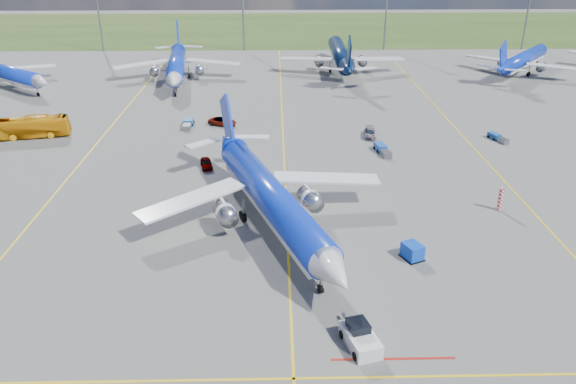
{
  "coord_description": "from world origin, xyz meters",
  "views": [
    {
      "loc": [
        -1.18,
        -52.73,
        31.0
      ],
      "look_at": [
        0.14,
        5.18,
        4.0
      ],
      "focal_mm": 35.0,
      "sensor_mm": 36.0,
      "label": 1
    }
  ],
  "objects_px": {
    "bg_jet_n": "(340,70)",
    "service_car_a": "(206,163)",
    "apron_bus": "(29,127)",
    "service_car_c": "(370,133)",
    "uld_container": "(412,251)",
    "baggage_tug_c": "(188,124)",
    "warning_post": "(500,199)",
    "bg_jet_nw": "(9,87)",
    "main_airliner": "(272,227)",
    "service_car_b": "(222,122)",
    "pushback_tug": "(360,337)",
    "baggage_tug_w": "(382,150)",
    "bg_jet_ne": "(522,73)",
    "baggage_tug_e": "(497,138)",
    "bg_jet_nnw": "(178,81)"
  },
  "relations": [
    {
      "from": "uld_container",
      "to": "service_car_a",
      "type": "height_order",
      "value": "uld_container"
    },
    {
      "from": "pushback_tug",
      "to": "baggage_tug_w",
      "type": "distance_m",
      "value": 45.04
    },
    {
      "from": "service_car_c",
      "to": "baggage_tug_w",
      "type": "xyz_separation_m",
      "value": [
        0.77,
        -7.39,
        -0.14
      ]
    },
    {
      "from": "warning_post",
      "to": "baggage_tug_c",
      "type": "height_order",
      "value": "warning_post"
    },
    {
      "from": "pushback_tug",
      "to": "baggage_tug_e",
      "type": "xyz_separation_m",
      "value": [
        29.37,
        49.26,
        -0.36
      ]
    },
    {
      "from": "apron_bus",
      "to": "main_airliner",
      "type": "bearing_deg",
      "value": -140.47
    },
    {
      "from": "service_car_c",
      "to": "bg_jet_n",
      "type": "bearing_deg",
      "value": 97.16
    },
    {
      "from": "baggage_tug_c",
      "to": "service_car_a",
      "type": "bearing_deg",
      "value": -74.93
    },
    {
      "from": "uld_container",
      "to": "baggage_tug_c",
      "type": "bearing_deg",
      "value": 98.91
    },
    {
      "from": "bg_jet_n",
      "to": "service_car_b",
      "type": "relative_size",
      "value": 8.49
    },
    {
      "from": "warning_post",
      "to": "service_car_b",
      "type": "bearing_deg",
      "value": 137.3
    },
    {
      "from": "warning_post",
      "to": "service_car_c",
      "type": "relative_size",
      "value": 0.66
    },
    {
      "from": "bg_jet_n",
      "to": "baggage_tug_c",
      "type": "relative_size",
      "value": 8.32
    },
    {
      "from": "bg_jet_ne",
      "to": "baggage_tug_w",
      "type": "xyz_separation_m",
      "value": [
        -43.03,
        -52.82,
        0.52
      ]
    },
    {
      "from": "service_car_a",
      "to": "baggage_tug_e",
      "type": "relative_size",
      "value": 0.89
    },
    {
      "from": "bg_jet_nw",
      "to": "apron_bus",
      "type": "relative_size",
      "value": 2.76
    },
    {
      "from": "service_car_a",
      "to": "baggage_tug_e",
      "type": "distance_m",
      "value": 47.36
    },
    {
      "from": "bg_jet_nw",
      "to": "bg_jet_nnw",
      "type": "relative_size",
      "value": 0.86
    },
    {
      "from": "bg_jet_n",
      "to": "baggage_tug_c",
      "type": "height_order",
      "value": "bg_jet_n"
    },
    {
      "from": "bg_jet_nnw",
      "to": "main_airliner",
      "type": "bearing_deg",
      "value": -79.76
    },
    {
      "from": "warning_post",
      "to": "baggage_tug_w",
      "type": "xyz_separation_m",
      "value": [
        -10.84,
        19.72,
        -0.98
      ]
    },
    {
      "from": "bg_jet_n",
      "to": "service_car_c",
      "type": "distance_m",
      "value": 49.27
    },
    {
      "from": "bg_jet_nnw",
      "to": "baggage_tug_c",
      "type": "bearing_deg",
      "value": -85.05
    },
    {
      "from": "bg_jet_nw",
      "to": "bg_jet_ne",
      "type": "height_order",
      "value": "bg_jet_ne"
    },
    {
      "from": "bg_jet_nnw",
      "to": "bg_jet_n",
      "type": "bearing_deg",
      "value": 7.85
    },
    {
      "from": "baggage_tug_c",
      "to": "uld_container",
      "type": "bearing_deg",
      "value": -56.81
    },
    {
      "from": "pushback_tug",
      "to": "service_car_b",
      "type": "distance_m",
      "value": 60.21
    },
    {
      "from": "main_airliner",
      "to": "service_car_a",
      "type": "relative_size",
      "value": 10.85
    },
    {
      "from": "uld_container",
      "to": "baggage_tug_e",
      "type": "bearing_deg",
      "value": 33.69
    },
    {
      "from": "warning_post",
      "to": "uld_container",
      "type": "bearing_deg",
      "value": -140.33
    },
    {
      "from": "service_car_b",
      "to": "baggage_tug_c",
      "type": "relative_size",
      "value": 0.98
    },
    {
      "from": "bg_jet_n",
      "to": "bg_jet_nw",
      "type": "bearing_deg",
      "value": 12.45
    },
    {
      "from": "uld_container",
      "to": "service_car_a",
      "type": "bearing_deg",
      "value": 108.91
    },
    {
      "from": "pushback_tug",
      "to": "service_car_a",
      "type": "height_order",
      "value": "pushback_tug"
    },
    {
      "from": "bg_jet_nnw",
      "to": "service_car_b",
      "type": "height_order",
      "value": "bg_jet_nnw"
    },
    {
      "from": "service_car_a",
      "to": "baggage_tug_w",
      "type": "xyz_separation_m",
      "value": [
        26.41,
        5.29,
        -0.13
      ]
    },
    {
      "from": "bg_jet_nnw",
      "to": "service_car_a",
      "type": "distance_m",
      "value": 53.31
    },
    {
      "from": "warning_post",
      "to": "baggage_tug_c",
      "type": "relative_size",
      "value": 0.59
    },
    {
      "from": "uld_container",
      "to": "service_car_c",
      "type": "height_order",
      "value": "uld_container"
    },
    {
      "from": "bg_jet_n",
      "to": "service_car_a",
      "type": "bearing_deg",
      "value": 68.21
    },
    {
      "from": "bg_jet_n",
      "to": "baggage_tug_e",
      "type": "xyz_separation_m",
      "value": [
        20.27,
        -51.39,
        0.44
      ]
    },
    {
      "from": "apron_bus",
      "to": "service_car_c",
      "type": "height_order",
      "value": "apron_bus"
    },
    {
      "from": "pushback_tug",
      "to": "uld_container",
      "type": "relative_size",
      "value": 2.9
    },
    {
      "from": "bg_jet_nnw",
      "to": "service_car_c",
      "type": "bearing_deg",
      "value": -52.97
    },
    {
      "from": "apron_bus",
      "to": "service_car_a",
      "type": "distance_m",
      "value": 33.47
    },
    {
      "from": "bg_jet_n",
      "to": "baggage_tug_c",
      "type": "bearing_deg",
      "value": 55.09
    },
    {
      "from": "bg_jet_nw",
      "to": "baggage_tug_c",
      "type": "relative_size",
      "value": 6.9
    },
    {
      "from": "bg_jet_nw",
      "to": "main_airliner",
      "type": "bearing_deg",
      "value": -99.71
    },
    {
      "from": "bg_jet_nnw",
      "to": "apron_bus",
      "type": "bearing_deg",
      "value": -122.57
    },
    {
      "from": "warning_post",
      "to": "bg_jet_nw",
      "type": "distance_m",
      "value": 105.07
    }
  ]
}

